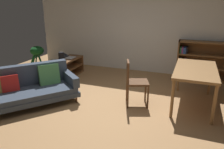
% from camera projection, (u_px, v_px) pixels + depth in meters
% --- Properties ---
extents(ground_plane, '(8.16, 8.16, 0.00)m').
position_uv_depth(ground_plane, '(107.00, 107.00, 4.39)').
color(ground_plane, '#A87A4C').
extents(back_wall_panel, '(6.80, 0.10, 2.70)m').
position_uv_depth(back_wall_panel, '(141.00, 26.00, 6.36)').
color(back_wall_panel, silver).
rests_on(back_wall_panel, ground_plane).
extents(fabric_couch, '(1.99, 2.17, 0.78)m').
position_uv_depth(fabric_couch, '(22.00, 88.00, 4.42)').
color(fabric_couch, '#56351E').
rests_on(fabric_couch, ground_plane).
extents(media_console, '(0.47, 1.31, 0.50)m').
position_uv_depth(media_console, '(65.00, 68.00, 6.09)').
color(media_console, brown).
rests_on(media_console, ground_plane).
extents(open_laptop, '(0.43, 0.30, 0.10)m').
position_uv_depth(open_laptop, '(68.00, 57.00, 6.23)').
color(open_laptop, silver).
rests_on(open_laptop, media_console).
extents(desk_speaker, '(0.14, 0.14, 0.26)m').
position_uv_depth(desk_speaker, '(61.00, 57.00, 5.79)').
color(desk_speaker, black).
rests_on(desk_speaker, media_console).
extents(potted_floor_plant, '(0.43, 0.51, 0.77)m').
position_uv_depth(potted_floor_plant, '(37.00, 55.00, 6.58)').
color(potted_floor_plant, '#333338').
rests_on(potted_floor_plant, ground_plane).
extents(dining_table, '(0.79, 1.49, 0.78)m').
position_uv_depth(dining_table, '(195.00, 72.00, 4.28)').
color(dining_table, olive).
rests_on(dining_table, ground_plane).
extents(dining_chair_near, '(0.54, 0.51, 0.93)m').
position_uv_depth(dining_chair_near, '(134.00, 80.00, 4.34)').
color(dining_chair_near, '#56351E').
rests_on(dining_chair_near, ground_plane).
extents(bookshelf, '(1.29, 0.35, 1.05)m').
position_uv_depth(bookshelf, '(199.00, 60.00, 5.88)').
color(bookshelf, brown).
rests_on(bookshelf, ground_plane).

